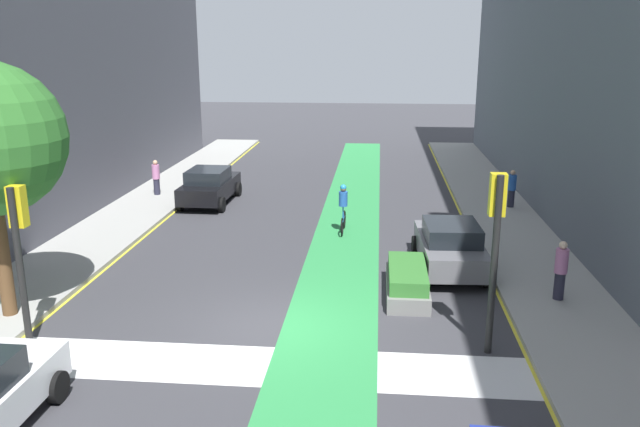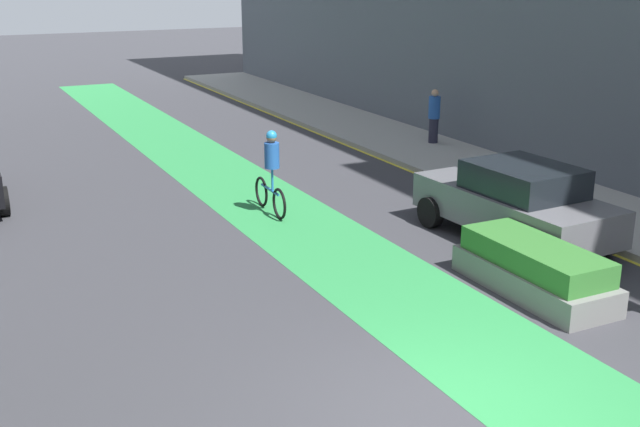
% 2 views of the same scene
% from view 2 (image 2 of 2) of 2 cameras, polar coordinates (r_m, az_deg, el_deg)
% --- Properties ---
extents(ground_plane, '(120.00, 120.00, 0.00)m').
position_cam_2_polar(ground_plane, '(10.07, 9.24, -13.82)').
color(ground_plane, '#38383D').
extents(bike_lane_paint, '(2.40, 60.00, 0.01)m').
position_cam_2_polar(bike_lane_paint, '(10.86, 15.38, -11.77)').
color(bike_lane_paint, '#2D8C47').
rests_on(bike_lane_paint, ground_plane).
extents(car_grey_right_far, '(2.19, 4.28, 1.57)m').
position_cam_2_polar(car_grey_right_far, '(15.82, 13.92, 0.81)').
color(car_grey_right_far, slate).
rests_on(car_grey_right_far, ground_plane).
extents(cyclist_in_lane, '(0.32, 1.73, 1.86)m').
position_cam_2_polar(cyclist_in_lane, '(17.09, -3.54, 3.11)').
color(cyclist_in_lane, black).
rests_on(cyclist_in_lane, ground_plane).
extents(pedestrian_sidewalk_right_b, '(0.34, 0.34, 1.58)m').
position_cam_2_polar(pedestrian_sidewalk_right_b, '(23.73, 8.19, 6.96)').
color(pedestrian_sidewalk_right_b, '#262638').
rests_on(pedestrian_sidewalk_right_b, sidewalk_right).
extents(median_planter, '(1.15, 2.94, 0.85)m').
position_cam_2_polar(median_planter, '(13.54, 15.13, -3.89)').
color(median_planter, slate).
rests_on(median_planter, ground_plane).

